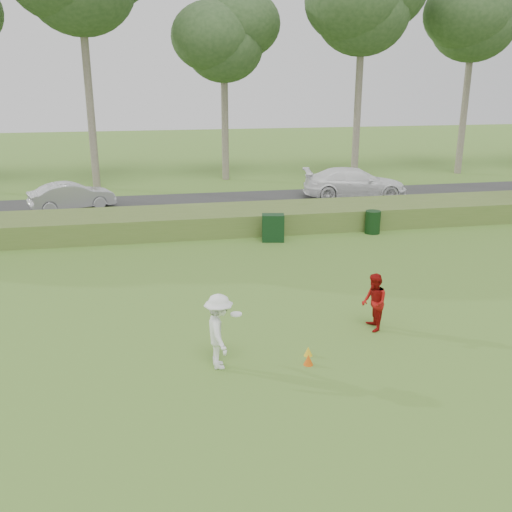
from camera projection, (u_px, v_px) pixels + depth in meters
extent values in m
plane|color=#477727|center=(288.00, 357.00, 13.68)|extent=(120.00, 120.00, 0.00)
cube|color=#4F6B2B|center=(221.00, 220.00, 24.77)|extent=(80.00, 3.00, 0.90)
cube|color=#2D2D2D|center=(208.00, 205.00, 29.57)|extent=(80.00, 6.00, 0.06)
cylinder|color=gray|center=(85.00, 51.00, 31.75)|extent=(0.44, 0.44, 15.50)
cylinder|color=gray|center=(224.00, 87.00, 35.21)|extent=(0.44, 0.44, 11.50)
ellipsoid|color=#2E4A25|center=(224.00, 37.00, 34.34)|extent=(6.24, 6.24, 5.28)
cylinder|color=gray|center=(360.00, 65.00, 34.42)|extent=(0.44, 0.44, 14.00)
ellipsoid|color=#2E4A25|center=(363.00, 3.00, 33.36)|extent=(7.28, 7.28, 6.16)
cylinder|color=gray|center=(469.00, 70.00, 37.17)|extent=(0.44, 0.44, 13.50)
ellipsoid|color=#2E4A25|center=(475.00, 14.00, 36.14)|extent=(7.02, 7.02, 5.94)
imported|color=white|center=(219.00, 331.00, 12.98)|extent=(0.69, 1.17, 1.78)
cylinder|color=white|center=(236.00, 314.00, 12.93)|extent=(0.27, 0.27, 0.03)
imported|color=#9D0F0D|center=(374.00, 302.00, 14.93)|extent=(0.66, 0.81, 1.55)
cone|color=#E2540B|center=(308.00, 360.00, 13.29)|extent=(0.23, 0.23, 0.25)
cone|color=yellow|center=(308.00, 351.00, 13.72)|extent=(0.21, 0.21, 0.23)
cube|color=black|center=(273.00, 228.00, 23.07)|extent=(0.97, 0.71, 1.11)
cylinder|color=black|center=(373.00, 222.00, 24.24)|extent=(0.76, 0.76, 0.97)
imported|color=silver|center=(72.00, 196.00, 28.21)|extent=(4.33, 2.73, 1.35)
imported|color=white|center=(355.00, 183.00, 30.88)|extent=(5.85, 3.18, 1.61)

